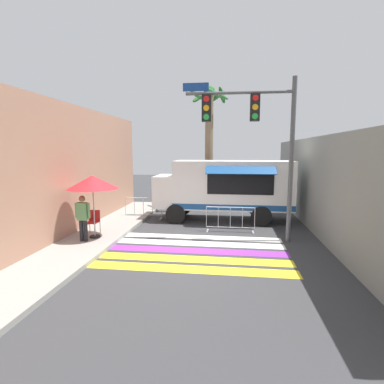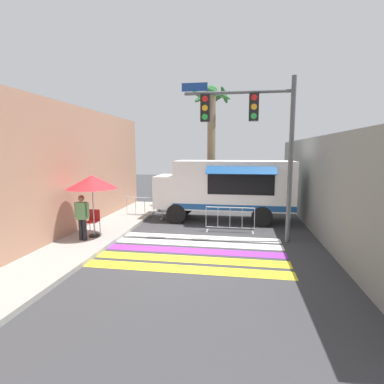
# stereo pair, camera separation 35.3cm
# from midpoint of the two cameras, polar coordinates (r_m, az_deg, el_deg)

# --- Properties ---
(ground_plane) EXTENTS (60.00, 60.00, 0.00)m
(ground_plane) POSITION_cam_midpoint_polar(r_m,az_deg,el_deg) (9.86, -0.34, -10.97)
(ground_plane) COLOR #38383A
(sidewalk_left) EXTENTS (4.40, 16.00, 0.14)m
(sidewalk_left) POSITION_cam_midpoint_polar(r_m,az_deg,el_deg) (11.55, -24.39, -8.50)
(sidewalk_left) COLOR #99968E
(sidewalk_left) RESTS_ON ground_plane
(building_left_facade) EXTENTS (0.25, 16.00, 4.88)m
(building_left_facade) POSITION_cam_midpoint_polar(r_m,az_deg,el_deg) (11.07, -24.43, 3.32)
(building_left_facade) COLOR tan
(building_left_facade) RESTS_ON ground_plane
(concrete_wall_right) EXTENTS (0.20, 16.00, 3.72)m
(concrete_wall_right) POSITION_cam_midpoint_polar(r_m,az_deg,el_deg) (12.67, 23.29, 1.22)
(concrete_wall_right) COLOR gray
(concrete_wall_right) RESTS_ON ground_plane
(crosswalk_painted) EXTENTS (6.40, 3.60, 0.01)m
(crosswalk_painted) POSITION_cam_midpoint_polar(r_m,az_deg,el_deg) (9.81, -0.40, -11.05)
(crosswalk_painted) COLOR yellow
(crosswalk_painted) RESTS_ON ground_plane
(food_truck) EXTENTS (6.15, 2.49, 2.74)m
(food_truck) POSITION_cam_midpoint_polar(r_m,az_deg,el_deg) (13.71, 6.67, 1.10)
(food_truck) COLOR white
(food_truck) RESTS_ON ground_plane
(traffic_signal_pole) EXTENTS (3.84, 0.29, 5.63)m
(traffic_signal_pole) POSITION_cam_midpoint_polar(r_m,az_deg,el_deg) (10.67, 12.71, 11.97)
(traffic_signal_pole) COLOR #515456
(traffic_signal_pole) RESTS_ON ground_plane
(patio_umbrella) EXTENTS (1.76, 1.76, 2.21)m
(patio_umbrella) POSITION_cam_midpoint_polar(r_m,az_deg,el_deg) (10.96, -17.63, 1.80)
(patio_umbrella) COLOR black
(patio_umbrella) RESTS_ON sidewalk_left
(folding_chair) EXTENTS (0.43, 0.43, 0.87)m
(folding_chair) POSITION_cam_midpoint_polar(r_m,az_deg,el_deg) (11.72, -17.50, -4.94)
(folding_chair) COLOR #4C4C51
(folding_chair) RESTS_ON sidewalk_left
(vendor_person) EXTENTS (0.53, 0.21, 1.56)m
(vendor_person) POSITION_cam_midpoint_polar(r_m,az_deg,el_deg) (10.80, -19.34, -4.17)
(vendor_person) COLOR black
(vendor_person) RESTS_ON sidewalk_left
(barricade_front) EXTENTS (1.91, 0.44, 1.01)m
(barricade_front) POSITION_cam_midpoint_polar(r_m,az_deg,el_deg) (11.90, 8.08, -5.29)
(barricade_front) COLOR #B7BABF
(barricade_front) RESTS_ON ground_plane
(barricade_side) EXTENTS (1.80, 0.44, 1.01)m
(barricade_side) POSITION_cam_midpoint_polar(r_m,az_deg,el_deg) (14.37, -8.31, -3.04)
(barricade_side) COLOR #B7BABF
(barricade_side) RESTS_ON ground_plane
(palm_tree) EXTENTS (2.25, 2.14, 6.61)m
(palm_tree) POSITION_cam_midpoint_polar(r_m,az_deg,el_deg) (16.40, 4.32, 11.24)
(palm_tree) COLOR #7A664C
(palm_tree) RESTS_ON ground_plane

